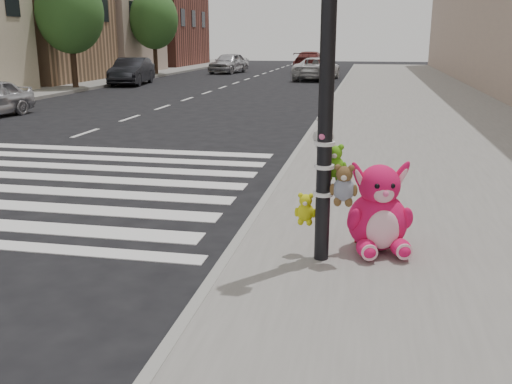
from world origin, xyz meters
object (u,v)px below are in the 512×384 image
(red_teddy, at_px, (358,235))
(signal_pole, at_px, (328,114))
(pink_bunny, at_px, (379,214))
(car_white_near, at_px, (317,69))
(car_dark_far, at_px, (132,71))

(red_teddy, bearing_deg, signal_pole, -129.43)
(red_teddy, bearing_deg, pink_bunny, -54.10)
(red_teddy, distance_m, car_white_near, 29.00)
(red_teddy, distance_m, car_dark_far, 26.57)
(signal_pole, relative_size, car_dark_far, 0.91)
(signal_pole, distance_m, car_dark_far, 26.93)
(car_white_near, bearing_deg, pink_bunny, 102.01)
(pink_bunny, relative_size, red_teddy, 5.78)
(pink_bunny, relative_size, car_white_near, 0.22)
(pink_bunny, distance_m, car_white_near, 29.25)
(car_dark_far, bearing_deg, signal_pole, -70.21)
(car_dark_far, xyz_separation_m, car_white_near, (9.61, 5.53, -0.05))
(signal_pole, bearing_deg, car_white_near, 95.47)
(pink_bunny, xyz_separation_m, car_white_near, (-3.40, 29.05, 0.10))
(pink_bunny, height_order, car_white_near, car_white_near)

